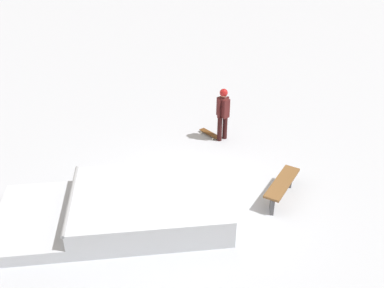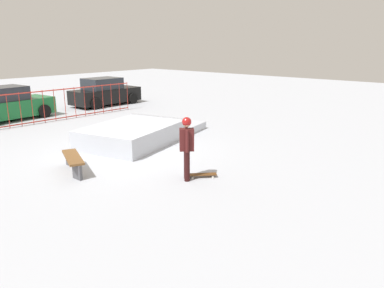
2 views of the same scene
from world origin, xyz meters
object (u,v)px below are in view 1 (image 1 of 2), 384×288
at_px(skater, 223,111).
at_px(skate_ramp, 130,207).
at_px(skateboard, 210,133).
at_px(park_bench, 282,186).

bearing_deg(skater, skate_ramp, 109.85).
distance_m(skate_ramp, skater, 4.61).
relative_size(skate_ramp, skater, 3.39).
xyz_separation_m(skate_ramp, skateboard, (-1.58, -4.30, -0.24)).
xyz_separation_m(skate_ramp, park_bench, (-3.64, -1.23, 0.04)).
bearing_deg(park_bench, skate_ramp, 18.63).
xyz_separation_m(skate_ramp, skater, (-1.98, -4.10, 0.69)).
relative_size(skater, skateboard, 2.40).
distance_m(skate_ramp, park_bench, 3.84).
bearing_deg(park_bench, skater, -60.12).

